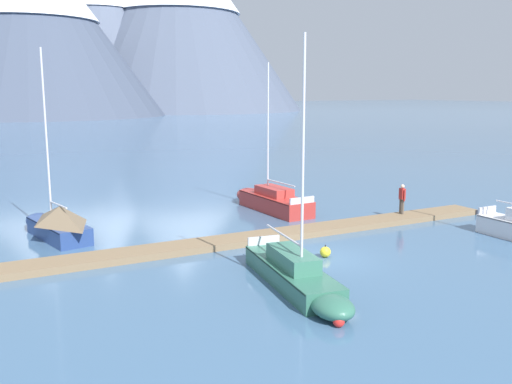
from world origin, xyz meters
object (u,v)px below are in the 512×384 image
object	(u,v)px
mooring_buoy_channel_marker	(339,321)
mooring_buoy_inner_mooring	(325,252)
sailboat_second_berth	(297,275)
sailboat_nearest_berth	(56,222)
person_on_dock	(402,197)
sailboat_mid_dock_port	(270,200)

from	to	relation	value
mooring_buoy_channel_marker	mooring_buoy_inner_mooring	xyz separation A→B (m)	(4.00, 6.19, 0.05)
sailboat_second_berth	sailboat_nearest_berth	bearing A→B (deg)	118.17
person_on_dock	mooring_buoy_inner_mooring	bearing A→B (deg)	-154.11
person_on_dock	sailboat_nearest_berth	bearing A→B (deg)	163.79
sailboat_second_berth	mooring_buoy_inner_mooring	bearing A→B (deg)	39.71
mooring_buoy_channel_marker	mooring_buoy_inner_mooring	size ratio (longest dim) A/B	0.82
sailboat_mid_dock_port	person_on_dock	bearing A→B (deg)	-48.36
sailboat_second_berth	mooring_buoy_channel_marker	xyz separation A→B (m)	(-0.73, -3.47, -0.34)
sailboat_nearest_berth	sailboat_mid_dock_port	xyz separation A→B (m)	(12.63, 0.66, -0.19)
sailboat_nearest_berth	sailboat_second_berth	distance (m)	13.47
sailboat_second_berth	person_on_dock	bearing A→B (deg)	30.28
sailboat_nearest_berth	mooring_buoy_inner_mooring	world-z (taller)	sailboat_nearest_berth
sailboat_nearest_berth	mooring_buoy_channel_marker	xyz separation A→B (m)	(5.63, -15.35, -0.61)
sailboat_mid_dock_port	mooring_buoy_channel_marker	distance (m)	17.48
mooring_buoy_channel_marker	mooring_buoy_inner_mooring	distance (m)	7.37
sailboat_nearest_berth	sailboat_mid_dock_port	world-z (taller)	sailboat_nearest_berth
sailboat_nearest_berth	mooring_buoy_channel_marker	bearing A→B (deg)	-69.85
mooring_buoy_inner_mooring	mooring_buoy_channel_marker	bearing A→B (deg)	-122.86
person_on_dock	mooring_buoy_channel_marker	distance (m)	15.91
person_on_dock	mooring_buoy_channel_marker	xyz separation A→B (m)	(-12.19, -10.17, -1.07)
sailboat_mid_dock_port	person_on_dock	distance (m)	7.84
sailboat_nearest_berth	sailboat_second_berth	size ratio (longest dim) A/B	1.02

